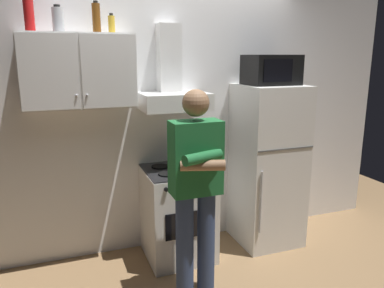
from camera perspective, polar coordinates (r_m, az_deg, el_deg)
ground_plane at (r=3.59m, az=0.00°, el=-18.16°), size 7.00×7.00×0.00m
back_wall_tiled at (r=3.67m, az=-3.26°, el=5.07°), size 4.80×0.10×2.70m
upper_cabinet at (r=3.26m, az=-16.83°, el=10.56°), size 0.90×0.37×0.60m
stove_oven at (r=3.58m, az=-2.17°, el=-10.42°), size 0.60×0.62×0.87m
range_hood at (r=3.41m, az=-3.01°, el=8.63°), size 0.60×0.44×0.75m
refrigerator at (r=3.84m, az=11.39°, el=-3.21°), size 0.60×0.62×1.60m
microwave at (r=3.71m, az=11.91°, el=10.95°), size 0.48×0.37×0.28m
person_standing at (r=2.86m, az=0.60°, el=-6.56°), size 0.38×0.33×1.64m
cooking_pot at (r=3.35m, az=0.51°, el=-3.24°), size 0.30×0.20×0.09m
bottle_canister_steel at (r=3.26m, az=-19.68°, el=17.36°), size 0.09×0.09×0.21m
bottle_beer_brown at (r=3.32m, az=-14.32°, el=18.03°), size 0.07×0.07×0.25m
bottle_spice_jar at (r=3.29m, az=-12.11°, el=17.35°), size 0.05×0.05×0.16m
bottle_soda_red at (r=3.28m, az=-23.53°, el=17.83°), size 0.08×0.08×0.30m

